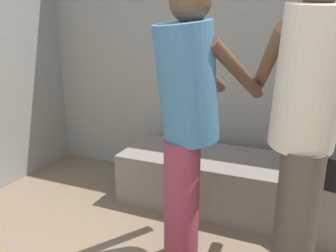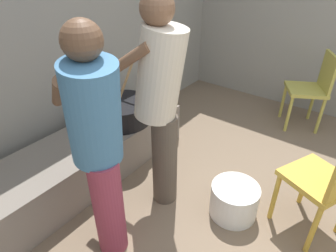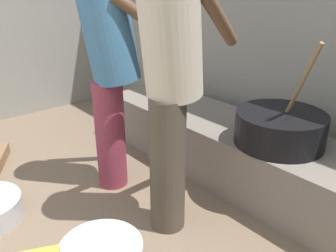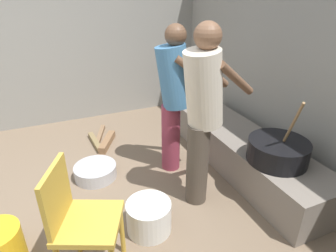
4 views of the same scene
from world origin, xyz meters
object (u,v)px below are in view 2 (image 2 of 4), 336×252
chair_yellow (327,180)px  chair_olive (312,87)px  bucket_white_plastic (234,200)px  cooking_pot_main (122,111)px  cook_in_blue_shirt (97,140)px  cook_in_cream_shirt (160,98)px

chair_yellow → chair_olive: (1.57, 0.48, 0.00)m
chair_yellow → bucket_white_plastic: bearing=109.6°
cooking_pot_main → chair_yellow: cooking_pot_main is taller
chair_yellow → bucket_white_plastic: 0.68m
cook_in_blue_shirt → bucket_white_plastic: size_ratio=4.17×
chair_yellow → cook_in_cream_shirt: bearing=109.1°
cook_in_blue_shirt → chair_olive: size_ratio=1.77×
cooking_pot_main → chair_olive: 2.15m
cook_in_cream_shirt → chair_olive: bearing=-18.0°
bucket_white_plastic → cooking_pot_main: bearing=87.4°
cook_in_cream_shirt → cooking_pot_main: bearing=69.2°
chair_yellow → bucket_white_plastic: (-0.19, 0.54, -0.36)m
chair_olive → bucket_white_plastic: bearing=178.1°
cooking_pot_main → chair_yellow: 1.79m
cooking_pot_main → cook_in_cream_shirt: (-0.25, -0.67, 0.43)m
chair_olive → bucket_white_plastic: size_ratio=2.36×
chair_yellow → chair_olive: same height
cook_in_blue_shirt → bucket_white_plastic: 1.22m
cook_in_cream_shirt → chair_yellow: cook_in_cream_shirt is taller
chair_olive → cooking_pot_main: bearing=142.7°
bucket_white_plastic → cook_in_cream_shirt: bearing=108.7°
cook_in_cream_shirt → bucket_white_plastic: cook_in_cream_shirt is taller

